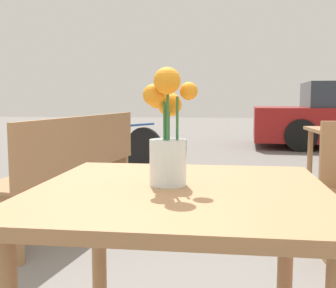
% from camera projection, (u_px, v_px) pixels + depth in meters
% --- Properties ---
extents(table_front, '(0.77, 0.77, 0.76)m').
position_uv_depth(table_front, '(180.00, 237.00, 1.09)').
color(table_front, '#9E7047').
rests_on(table_front, ground_plane).
extents(flower_vase, '(0.14, 0.15, 0.30)m').
position_uv_depth(flower_vase, '(167.00, 138.00, 1.09)').
color(flower_vase, silver).
rests_on(flower_vase, table_front).
extents(bench_middle, '(0.69, 1.83, 0.85)m').
position_uv_depth(bench_middle, '(76.00, 165.00, 3.27)').
color(bench_middle, '#9E7047').
rests_on(bench_middle, ground_plane).
extents(bicycle, '(1.30, 0.86, 0.72)m').
position_uv_depth(bicycle, '(119.00, 148.00, 5.53)').
color(bicycle, black).
rests_on(bicycle, ground_plane).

